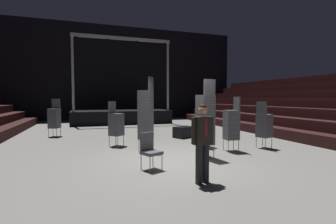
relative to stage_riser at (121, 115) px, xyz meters
name	(u,v)px	position (x,y,z in m)	size (l,w,h in m)	color
ground_plane	(176,163)	(0.00, -11.25, -0.65)	(22.00, 30.00, 0.10)	slate
arena_end_wall	(115,73)	(0.00, 3.75, 3.40)	(22.00, 0.30, 8.00)	black
stage_riser	(121,115)	(0.00, 0.00, 0.00)	(6.90, 2.67, 5.94)	black
man_with_tie	(203,139)	(-0.11, -13.20, 0.37)	(0.57, 0.30, 1.71)	black
chair_stack_front_left	(146,114)	(-0.47, -9.55, 0.68)	(0.61, 0.61, 2.56)	#B2B5BA
chair_stack_front_right	(203,122)	(1.71, -9.61, 0.35)	(0.61, 0.61, 1.88)	#B2B5BA
chair_stack_mid_left	(116,124)	(-1.37, -8.43, 0.26)	(0.62, 0.62, 1.71)	#B2B5BA
chair_stack_mid_right	(231,124)	(2.29, -10.62, 0.35)	(0.49, 0.49, 1.88)	#B2B5BA
chair_stack_mid_centre	(264,125)	(3.69, -10.58, 0.26)	(0.54, 0.54, 1.71)	#B2B5BA
chair_stack_rear_left	(54,118)	(-3.88, -5.14, 0.30)	(0.58, 0.58, 1.79)	#B2B5BA
chair_stack_rear_right	(205,119)	(1.01, -11.16, 0.60)	(0.51, 0.51, 2.39)	#B2B5BA
equipment_road_case	(184,132)	(1.85, -7.36, -0.35)	(0.90, 0.60, 0.50)	black
loose_chair_near_man	(150,149)	(-0.92, -11.84, -0.06)	(0.58, 0.58, 0.95)	#B2B5BA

